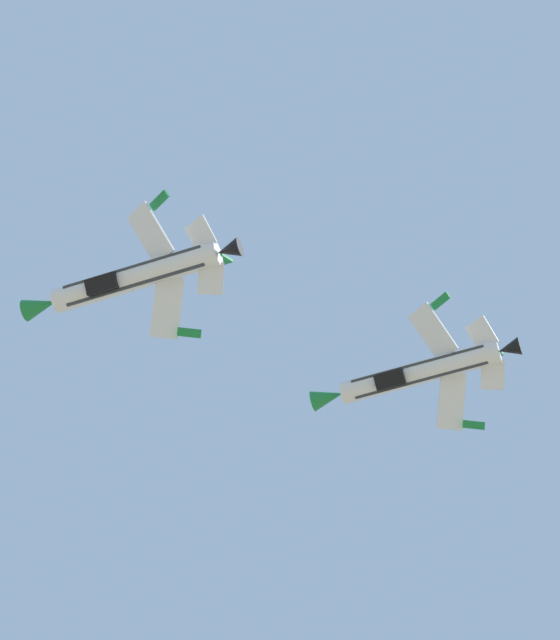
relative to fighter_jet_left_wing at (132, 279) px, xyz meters
The scene contains 2 objects.
fighter_jet_left_wing is the anchor object (origin of this frame).
fighter_jet_right_wing 22.59m from the fighter_jet_left_wing, 29.17° to the left, with size 15.60×8.09×7.27m.
Camera 1 is at (-4.89, -5.56, 1.65)m, focal length 73.90 mm.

